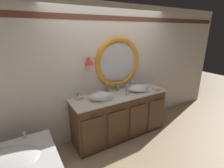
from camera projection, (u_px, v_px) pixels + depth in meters
The scene contains 12 objects.
ground_plane at pixel (126, 141), 3.30m from camera, with size 14.00×14.00×0.00m, color tan.
back_wall_assembly at pixel (111, 71), 3.38m from camera, with size 6.40×0.26×2.60m.
vanity_counter at pixel (120, 115), 3.39m from camera, with size 1.97×0.61×0.91m.
sink_basin_left at pixel (101, 96), 3.00m from camera, with size 0.44×0.44×0.13m.
sink_basin_right at pixel (138, 88), 3.42m from camera, with size 0.44×0.44×0.12m.
faucet_set_left at pixel (96, 92), 3.18m from camera, with size 0.22×0.13×0.17m.
faucet_set_right at pixel (132, 85), 3.61m from camera, with size 0.23×0.12×0.16m.
toothbrush_holder_left at pixel (107, 91), 3.29m from camera, with size 0.08×0.08×0.22m.
toothbrush_holder_right at pixel (127, 92), 3.19m from camera, with size 0.08×0.08×0.22m.
soap_dispenser at pixel (118, 87), 3.41m from camera, with size 0.05×0.06×0.18m.
folded_hand_towel at pixel (156, 89), 3.47m from camera, with size 0.15×0.12×0.05m.
toiletry_basket at pixel (79, 97), 3.01m from camera, with size 0.15×0.11×0.13m.
Camera 1 is at (-1.67, -2.25, 2.11)m, focal length 26.57 mm.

